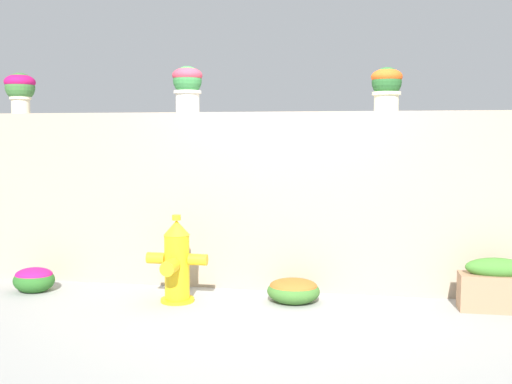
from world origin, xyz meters
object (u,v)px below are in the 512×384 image
(potted_plant_2, at_px, (387,85))
(flower_bush_left, at_px, (293,290))
(planter_box, at_px, (496,286))
(flower_bush_right, at_px, (34,279))
(potted_plant_1, at_px, (187,85))
(fire_hydrant, at_px, (177,263))
(potted_plant_0, at_px, (20,88))

(potted_plant_2, height_order, flower_bush_left, potted_plant_2)
(planter_box, bearing_deg, flower_bush_right, -178.51)
(flower_bush_left, height_order, planter_box, planter_box)
(potted_plant_1, height_order, fire_hydrant, potted_plant_1)
(potted_plant_0, relative_size, flower_bush_right, 1.08)
(fire_hydrant, bearing_deg, planter_box, 4.44)
(potted_plant_2, distance_m, fire_hydrant, 2.64)
(flower_bush_right, height_order, planter_box, planter_box)
(flower_bush_right, bearing_deg, flower_bush_left, 1.62)
(potted_plant_1, xyz_separation_m, flower_bush_left, (1.18, -0.57, -1.96))
(fire_hydrant, distance_m, planter_box, 2.89)
(potted_plant_1, xyz_separation_m, fire_hydrant, (0.10, -0.75, -1.70))
(potted_plant_1, relative_size, flower_bush_left, 0.97)
(flower_bush_right, bearing_deg, potted_plant_2, 10.30)
(flower_bush_right, relative_size, planter_box, 0.65)
(fire_hydrant, distance_m, flower_bush_right, 1.55)
(potted_plant_1, relative_size, planter_box, 0.76)
(flower_bush_left, bearing_deg, flower_bush_right, -178.38)
(flower_bush_left, bearing_deg, potted_plant_1, 154.28)
(potted_plant_1, relative_size, flower_bush_right, 1.17)
(flower_bush_left, height_order, flower_bush_right, flower_bush_right)
(potted_plant_0, xyz_separation_m, potted_plant_1, (1.87, 0.02, 0.01))
(planter_box, bearing_deg, fire_hydrant, -175.56)
(potted_plant_2, relative_size, planter_box, 0.68)
(flower_bush_right, xyz_separation_m, planter_box, (4.41, 0.11, 0.10))
(potted_plant_2, height_order, planter_box, potted_plant_2)
(potted_plant_1, distance_m, potted_plant_2, 2.01)
(potted_plant_2, bearing_deg, planter_box, -27.77)
(fire_hydrant, bearing_deg, potted_plant_0, 159.80)
(potted_plant_2, xyz_separation_m, flower_bush_right, (-3.44, -0.62, -1.91))
(fire_hydrant, relative_size, planter_box, 1.31)
(potted_plant_0, distance_m, planter_box, 5.22)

